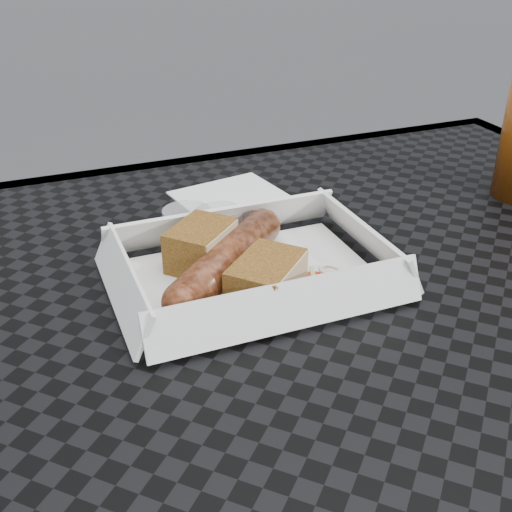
{
  "coord_description": "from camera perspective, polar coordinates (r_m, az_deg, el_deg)",
  "views": [
    {
      "loc": [
        -0.31,
        -0.41,
        1.05
      ],
      "look_at": [
        -0.13,
        0.05,
        0.78
      ],
      "focal_mm": 45.0,
      "sensor_mm": 36.0,
      "label": 1
    }
  ],
  "objects": [
    {
      "name": "food_tray",
      "position": [
        0.59,
        -0.36,
        -1.95
      ],
      "size": [
        0.22,
        0.15,
        0.0
      ],
      "primitive_type": "cube",
      "color": "white",
      "rests_on": "patio_table"
    },
    {
      "name": "condiment_cup_sauce",
      "position": [
        0.66,
        -3.22,
        2.86
      ],
      "size": [
        0.05,
        0.05,
        0.03
      ],
      "primitive_type": "cylinder",
      "color": "maroon",
      "rests_on": "patio_table"
    },
    {
      "name": "bread_near",
      "position": [
        0.6,
        -4.93,
        0.93
      ],
      "size": [
        0.08,
        0.08,
        0.04
      ],
      "primitive_type": "cube",
      "rotation": [
        0.0,
        0.0,
        0.75
      ],
      "color": "brown",
      "rests_on": "food_tray"
    },
    {
      "name": "bratwurst",
      "position": [
        0.58,
        -2.59,
        -0.38
      ],
      "size": [
        0.15,
        0.14,
        0.04
      ],
      "rotation": [
        0.0,
        0.0,
        0.75
      ],
      "color": "brown",
      "rests_on": "food_tray"
    },
    {
      "name": "veg_garnish",
      "position": [
        0.58,
        6.4,
        -2.24
      ],
      "size": [
        0.03,
        0.03,
        0.0
      ],
      "color": "#FC370A",
      "rests_on": "food_tray"
    },
    {
      "name": "bread_far",
      "position": [
        0.55,
        0.91,
        -2.07
      ],
      "size": [
        0.08,
        0.08,
        0.04
      ],
      "primitive_type": "cube",
      "rotation": [
        0.0,
        0.0,
        0.75
      ],
      "color": "brown",
      "rests_on": "food_tray"
    },
    {
      "name": "napkin",
      "position": [
        0.75,
        -1.9,
        5.07
      ],
      "size": [
        0.14,
        0.14,
        0.0
      ],
      "primitive_type": "cube",
      "rotation": [
        0.0,
        0.0,
        0.18
      ],
      "color": "white",
      "rests_on": "patio_table"
    },
    {
      "name": "patio_table",
      "position": [
        0.64,
        12.49,
        -8.48
      ],
      "size": [
        0.8,
        0.8,
        0.74
      ],
      "color": "black",
      "rests_on": "ground"
    },
    {
      "name": "condiment_cup_empty",
      "position": [
        0.66,
        -6.13,
        2.92
      ],
      "size": [
        0.05,
        0.05,
        0.03
      ],
      "primitive_type": "cylinder",
      "color": "silver",
      "rests_on": "patio_table"
    }
  ]
}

